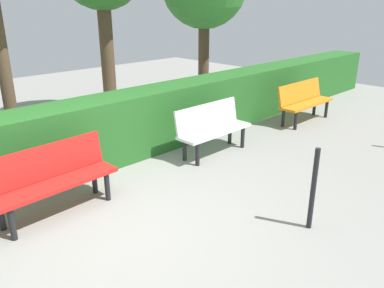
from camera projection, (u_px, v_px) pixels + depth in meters
ground_plane at (115, 231)px, 4.48m from camera, size 20.99×20.99×0.00m
bench_orange at (304, 100)px, 8.43m from camera, size 1.60×0.48×0.86m
bench_white at (212, 127)px, 6.64m from camera, size 1.47×0.47×0.86m
bench_red at (52, 177)px, 4.73m from camera, size 1.58×0.52×0.86m
hedge_row at (113, 129)px, 6.32m from camera, size 16.99×0.75×1.08m
railing_post_mid at (313, 189)px, 4.38m from camera, size 0.06×0.06×1.00m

